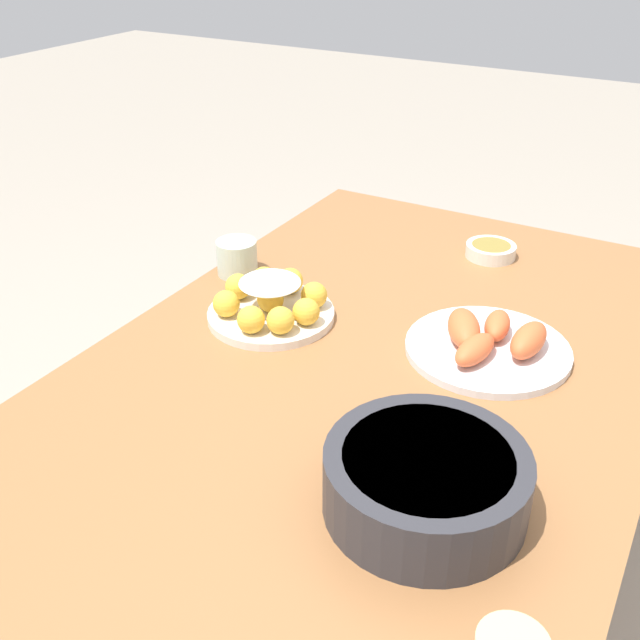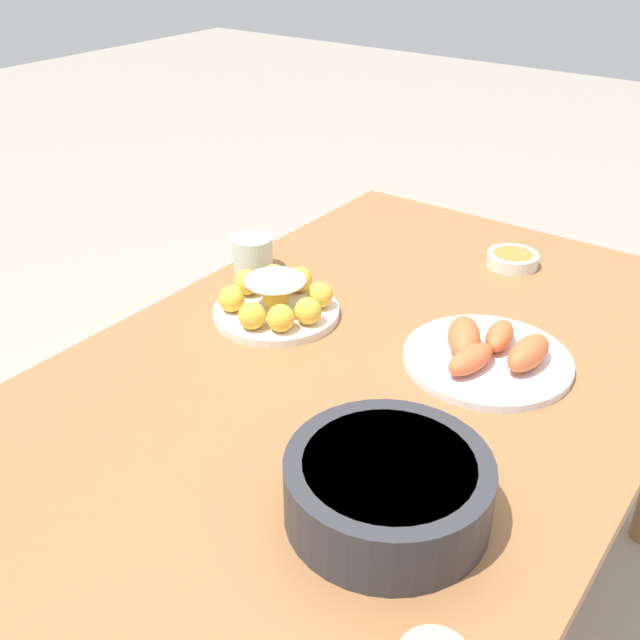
# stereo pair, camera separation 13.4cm
# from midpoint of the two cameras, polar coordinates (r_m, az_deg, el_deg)

# --- Properties ---
(ground_plane) EXTENTS (12.00, 12.00, 0.00)m
(ground_plane) POSITION_cam_midpoint_polar(r_m,az_deg,el_deg) (1.79, 0.92, -22.98)
(ground_plane) COLOR #9E9384
(dining_table) EXTENTS (1.46, 0.93, 0.72)m
(dining_table) POSITION_cam_midpoint_polar(r_m,az_deg,el_deg) (1.34, 1.13, -6.40)
(dining_table) COLOR #936038
(dining_table) RESTS_ON ground_plane
(cake_plate) EXTENTS (0.24, 0.24, 0.08)m
(cake_plate) POSITION_cam_midpoint_polar(r_m,az_deg,el_deg) (1.42, -6.46, 1.17)
(cake_plate) COLOR silver
(cake_plate) RESTS_ON dining_table
(serving_bowl) EXTENTS (0.27, 0.27, 0.09)m
(serving_bowl) POSITION_cam_midpoint_polar(r_m,az_deg,el_deg) (0.99, 4.17, -12.23)
(serving_bowl) COLOR #2D2D33
(serving_bowl) RESTS_ON dining_table
(sauce_bowl) EXTENTS (0.11, 0.11, 0.03)m
(sauce_bowl) POSITION_cam_midpoint_polar(r_m,az_deg,el_deg) (1.69, 10.69, 5.20)
(sauce_bowl) COLOR silver
(sauce_bowl) RESTS_ON dining_table
(seafood_platter) EXTENTS (0.29, 0.29, 0.06)m
(seafood_platter) POSITION_cam_midpoint_polar(r_m,az_deg,el_deg) (1.32, 9.96, -1.81)
(seafood_platter) COLOR silver
(seafood_platter) RESTS_ON dining_table
(cup_near) EXTENTS (0.09, 0.09, 0.07)m
(cup_near) POSITION_cam_midpoint_polar(r_m,az_deg,el_deg) (1.59, -8.75, 4.66)
(cup_near) COLOR beige
(cup_near) RESTS_ON dining_table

